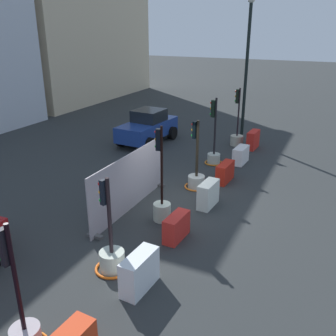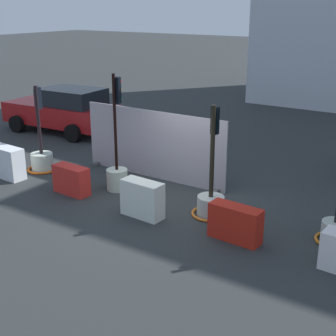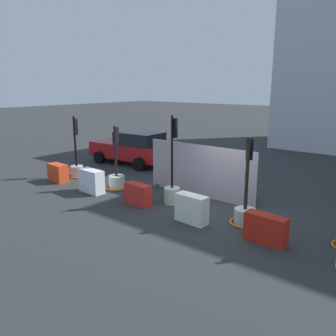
% 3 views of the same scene
% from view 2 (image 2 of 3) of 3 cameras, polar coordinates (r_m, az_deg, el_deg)
% --- Properties ---
extents(ground_plane, '(120.00, 120.00, 0.00)m').
position_cam_2_polar(ground_plane, '(12.25, -0.30, -3.95)').
color(ground_plane, '#2D3030').
extents(traffic_light_1, '(0.92, 0.92, 2.57)m').
position_cam_2_polar(traffic_light_1, '(14.86, -14.90, 1.23)').
color(traffic_light_1, beige).
rests_on(traffic_light_1, ground_plane).
extents(traffic_light_2, '(0.57, 0.57, 3.14)m').
position_cam_2_polar(traffic_light_2, '(12.85, -6.13, -0.03)').
color(traffic_light_2, beige).
rests_on(traffic_light_2, ground_plane).
extents(traffic_light_3, '(0.92, 0.92, 2.67)m').
position_cam_2_polar(traffic_light_3, '(11.34, 5.17, -3.60)').
color(traffic_light_3, beige).
rests_on(traffic_light_3, ground_plane).
extents(construction_barrier_1, '(1.16, 0.52, 0.92)m').
position_cam_2_polar(construction_barrier_1, '(14.49, -18.75, 0.64)').
color(construction_barrier_1, white).
rests_on(construction_barrier_1, ground_plane).
extents(construction_barrier_2, '(1.06, 0.47, 0.76)m').
position_cam_2_polar(construction_barrier_2, '(12.84, -11.52, -1.41)').
color(construction_barrier_2, red).
rests_on(construction_barrier_2, ground_plane).
extents(construction_barrier_3, '(1.06, 0.49, 0.88)m').
position_cam_2_polar(construction_barrier_3, '(11.24, -3.09, -3.73)').
color(construction_barrier_3, white).
rests_on(construction_barrier_3, ground_plane).
extents(construction_barrier_4, '(1.16, 0.47, 0.78)m').
position_cam_2_polar(construction_barrier_4, '(10.25, 8.07, -6.57)').
color(construction_barrier_4, red).
rests_on(construction_barrier_4, ground_plane).
extents(car_red_compact, '(4.68, 2.46, 1.74)m').
position_cam_2_polar(car_red_compact, '(19.11, -12.39, 6.85)').
color(car_red_compact, maroon).
rests_on(car_red_compact, ground_plane).
extents(site_fence_panel, '(4.67, 0.50, 1.98)m').
position_cam_2_polar(site_fence_panel, '(13.59, -1.80, 2.66)').
color(site_fence_panel, '#A29AA2').
rests_on(site_fence_panel, ground_plane).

